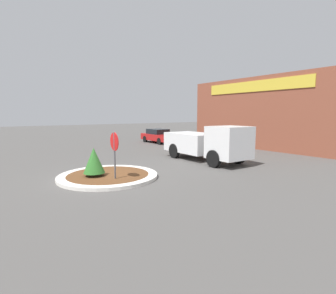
{
  "coord_description": "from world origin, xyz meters",
  "views": [
    {
      "loc": [
        11.57,
        -4.81,
        3.02
      ],
      "look_at": [
        0.16,
        3.39,
        1.23
      ],
      "focal_mm": 28.0,
      "sensor_mm": 36.0,
      "label": 1
    }
  ],
  "objects": [
    {
      "name": "ground_plane",
      "position": [
        0.0,
        0.0,
        0.0
      ],
      "size": [
        120.0,
        120.0,
        0.0
      ],
      "primitive_type": "plane",
      "color": "#514F4C"
    },
    {
      "name": "traffic_island",
      "position": [
        0.0,
        0.0,
        0.07
      ],
      "size": [
        4.68,
        4.68,
        0.15
      ],
      "color": "silver",
      "rests_on": "ground_plane"
    },
    {
      "name": "stop_sign",
      "position": [
        0.94,
        -0.07,
        1.56
      ],
      "size": [
        0.82,
        0.07,
        2.23
      ],
      "color": "#4C4C51",
      "rests_on": "ground_plane"
    },
    {
      "name": "island_shrub",
      "position": [
        -0.06,
        -0.65,
        0.88
      ],
      "size": [
        0.98,
        0.98,
        1.32
      ],
      "color": "brown",
      "rests_on": "traffic_island"
    },
    {
      "name": "utility_truck",
      "position": [
        -0.44,
        6.85,
        1.17
      ],
      "size": [
        6.26,
        2.44,
        2.3
      ],
      "rotation": [
        0.0,
        0.0,
        -0.03
      ],
      "color": "white",
      "rests_on": "ground_plane"
    },
    {
      "name": "storefront_building",
      "position": [
        -2.42,
        17.2,
        3.06
      ],
      "size": [
        14.22,
        6.07,
        6.11
      ],
      "color": "brown",
      "rests_on": "ground_plane"
    },
    {
      "name": "parked_sedan_red",
      "position": [
        -11.04,
        10.24,
        0.73
      ],
      "size": [
        4.39,
        1.89,
        1.43
      ],
      "rotation": [
        0.0,
        0.0,
        0.0
      ],
      "color": "#B21919",
      "rests_on": "ground_plane"
    }
  ]
}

